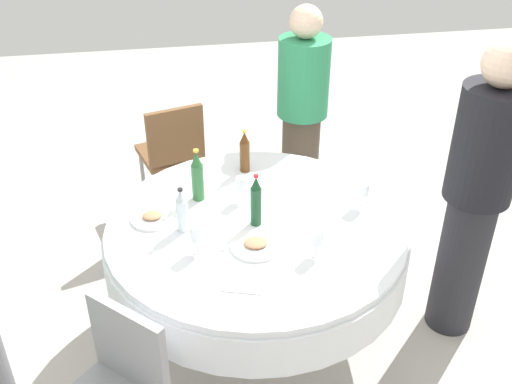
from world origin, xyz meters
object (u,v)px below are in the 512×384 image
Objects in this scene: dining_table at (256,246)px; wine_glass_outer at (363,190)px; bottle_green_front at (197,176)px; wine_glass_far at (241,185)px; plate_left at (152,218)px; bottle_dark_green_east at (257,201)px; person_west at (476,193)px; plate_right at (256,245)px; person_east at (302,115)px; wine_glass_north at (197,234)px; chair_north at (172,150)px; wine_glass_mid at (317,239)px; bottle_brown_outer at (245,152)px; bottle_clear_west at (182,211)px.

dining_table is 0.64m from wine_glass_outer.
bottle_green_front reaches higher than wine_glass_far.
bottle_dark_green_east is at bearing 166.77° from plate_left.
bottle_green_front is 1.45m from person_west.
wine_glass_far is 0.57× the size of plate_right.
wine_glass_far is 0.09× the size of person_east.
bottle_green_front is (0.27, -0.29, 0.29)m from dining_table.
person_west is (-1.16, 0.37, 0.05)m from wine_glass_far.
person_west is (-1.44, -0.05, 0.04)m from wine_glass_north.
wine_glass_far is at bearing -88.76° from chair_north.
wine_glass_outer is at bearing 176.73° from plate_left.
dining_table is at bearing -90.00° from person_west.
bottle_brown_outer is at bearing -75.96° from wine_glass_mid.
bottle_clear_west is 0.38m from bottle_dark_green_east.
wine_glass_outer is at bearing -157.41° from plate_right.
dining_table is 1.23m from person_east.
dining_table is 5.96× the size of bottle_brown_outer.
bottle_brown_outer is 0.81m from wine_glass_north.
bottle_brown_outer is 0.75m from plate_right.
wine_glass_outer is 0.64× the size of plate_left.
person_east is (-1.03, -0.98, 0.06)m from plate_left.
wine_glass_far is (0.07, 0.32, -0.02)m from bottle_brown_outer.
bottle_clear_west is at bearing 142.40° from plate_left.
plate_left is (0.53, -0.13, 0.16)m from dining_table.
chair_north is (0.38, -1.30, -0.08)m from dining_table.
wine_glass_outer is 0.65m from wine_glass_far.
plate_right is 1.16m from person_west.
bottle_clear_west reaches higher than wine_glass_north.
wine_glass_mid is 0.57× the size of plate_right.
bottle_brown_outer is 1.04× the size of plate_right.
person_east reaches higher than wine_glass_far.
bottle_green_front is 0.48m from wine_glass_north.
bottle_brown_outer is at bearing -94.73° from plate_right.
wine_glass_outer is 0.57m from person_west.
plate_left reaches higher than dining_table.
bottle_brown_outer is 1.84× the size of wine_glass_outer.
bottle_dark_green_east is 0.19× the size of person_east.
person_west is (-0.54, 0.20, 0.05)m from wine_glass_outer.
plate_right is (0.27, -0.11, -0.09)m from wine_glass_mid.
wine_glass_outer is 0.51m from wine_glass_mid.
person_west reaches higher than person_east.
plate_left is at bearing -3.27° from wine_glass_outer.
bottle_green_front reaches higher than plate_right.
chair_north reaches higher than plate_left.
wine_glass_mid is 1.75m from chair_north.
dining_table is 1.35m from chair_north.
person_east is (-0.54, -1.30, 0.06)m from plate_right.
wine_glass_far is at bearing -89.16° from plate_right.
bottle_dark_green_east is at bearing -89.80° from chair_north.
wine_glass_far is 0.64× the size of plate_left.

